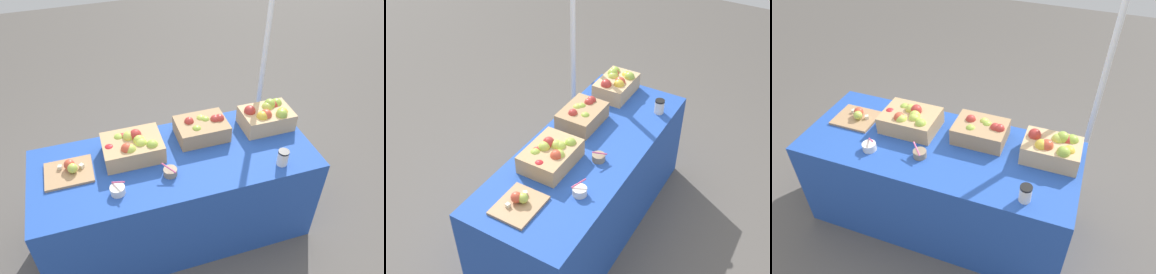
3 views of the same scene
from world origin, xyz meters
The scene contains 10 objects.
ground_plane centered at (0.00, 0.00, 0.00)m, with size 10.00×10.00×0.00m, color #56514C.
table centered at (0.00, 0.00, 0.37)m, with size 1.90×0.76×0.74m, color #234CAD.
apple_crate_left centered at (0.74, 0.14, 0.83)m, with size 0.36×0.25×0.18m.
apple_crate_middle centered at (0.25, 0.17, 0.81)m, with size 0.35×0.26×0.16m.
apple_crate_right centered at (-0.26, 0.11, 0.82)m, with size 0.39×0.29×0.18m.
cutting_board_back centered at (-0.68, 0.07, 0.76)m, with size 0.30×0.25×0.09m.
sample_bowl_near centered at (-0.41, -0.19, 0.77)m, with size 0.10×0.09×0.10m.
sample_bowl_mid centered at (-0.07, -0.14, 0.77)m, with size 0.10×0.10×0.10m.
coffee_cup centered at (0.65, -0.27, 0.80)m, with size 0.07×0.07×0.11m.
tent_pole centered at (0.95, 0.67, 1.07)m, with size 0.04×0.04×2.14m, color white.
Camera 2 is at (-2.24, -1.25, 2.81)m, focal length 44.79 mm.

